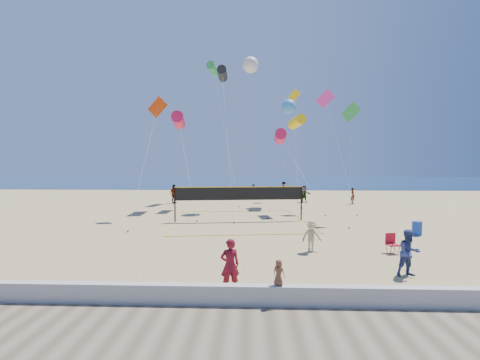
{
  "coord_description": "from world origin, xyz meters",
  "views": [
    {
      "loc": [
        -0.8,
        -12.18,
        4.16
      ],
      "look_at": [
        -1.32,
        2.0,
        3.41
      ],
      "focal_mm": 24.0,
      "sensor_mm": 36.0,
      "label": 1
    }
  ],
  "objects_px": {
    "camp_chair": "(392,242)",
    "trash_barrel": "(417,228)",
    "woman": "(230,265)",
    "volleyball_net": "(239,197)"
  },
  "relations": [
    {
      "from": "woman",
      "to": "camp_chair",
      "type": "bearing_deg",
      "value": -163.18
    },
    {
      "from": "woman",
      "to": "trash_barrel",
      "type": "bearing_deg",
      "value": -156.75
    },
    {
      "from": "woman",
      "to": "trash_barrel",
      "type": "relative_size",
      "value": 2.16
    },
    {
      "from": "camp_chair",
      "to": "volleyball_net",
      "type": "xyz_separation_m",
      "value": [
        -7.38,
        7.95,
        1.2
      ]
    },
    {
      "from": "woman",
      "to": "camp_chair",
      "type": "distance_m",
      "value": 8.6
    },
    {
      "from": "woman",
      "to": "volleyball_net",
      "type": "bearing_deg",
      "value": -105.56
    },
    {
      "from": "woman",
      "to": "camp_chair",
      "type": "height_order",
      "value": "woman"
    },
    {
      "from": "camp_chair",
      "to": "trash_barrel",
      "type": "relative_size",
      "value": 1.26
    },
    {
      "from": "camp_chair",
      "to": "trash_barrel",
      "type": "distance_m",
      "value": 4.9
    },
    {
      "from": "camp_chair",
      "to": "trash_barrel",
      "type": "height_order",
      "value": "camp_chair"
    }
  ]
}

